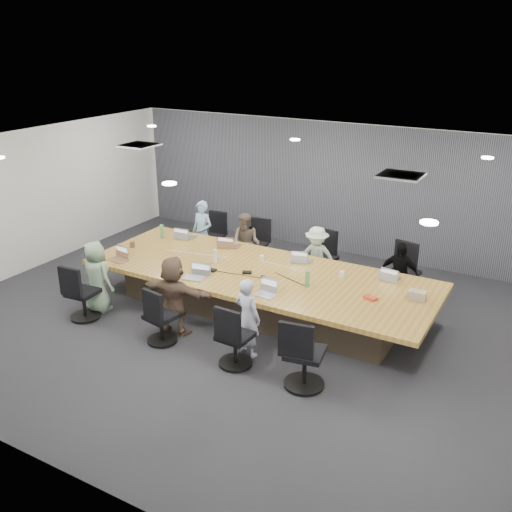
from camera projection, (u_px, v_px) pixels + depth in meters
The scene contains 40 objects.
floor at pixel (244, 322), 9.55m from camera, with size 10.00×8.00×0.00m, color #29292E.
ceiling at pixel (243, 156), 8.53m from camera, with size 10.00×8.00×0.00m, color white.
wall_back at pixel (338, 188), 12.29m from camera, with size 10.00×2.80×0.00m, color silver.
wall_front at pixel (44, 361), 5.80m from camera, with size 10.00×2.80×0.00m, color silver.
wall_left at pixel (27, 201), 11.33m from camera, with size 8.00×2.80×0.00m, color silver.
curtain at pixel (336, 189), 12.22m from camera, with size 9.80×0.04×2.80m, color #545662.
conference_table at pixel (259, 289), 9.81m from camera, with size 6.00×2.20×0.74m.
chair_0 at pixel (212, 241), 12.15m from camera, with size 0.52×0.52×0.77m, color black, non-canonical shape.
chair_1 at pixel (255, 249), 11.67m from camera, with size 0.54×0.54×0.79m, color black, non-canonical shape.
chair_2 at pixel (323, 262), 10.98m from camera, with size 0.53×0.53×0.79m, color black, non-canonical shape.
chair_3 at pixel (403, 277), 10.26m from camera, with size 0.56×0.56×0.83m, color black, non-canonical shape.
chair_4 at pixel (83, 297), 9.54m from camera, with size 0.53×0.53×0.79m, color black, non-canonical shape.
chair_5 at pixel (161, 321), 8.80m from camera, with size 0.50×0.50×0.74m, color black, non-canonical shape.
chair_6 at pixel (235, 341), 8.18m from camera, with size 0.53×0.53×0.78m, color black, non-canonical shape.
chair_7 at pixel (305, 358), 7.66m from camera, with size 0.59×0.59×0.88m, color black, non-canonical shape.
person_0 at pixel (202, 233), 11.76m from camera, with size 0.49×0.32×1.34m, color #89B1CD.
laptop_0 at pixel (187, 237), 11.29m from camera, with size 0.33×0.23×0.02m, color #B2B2B7.
person_1 at pixel (246, 244), 11.30m from camera, with size 0.60×0.47×1.24m, color brown.
laptop_1 at pixel (231, 246), 10.81m from camera, with size 0.33×0.23×0.02m, color #8C6647.
person_2 at pixel (316, 258), 10.62m from camera, with size 0.78×0.45×1.21m, color #B0C5AF.
laptop_2 at pixel (304, 260), 10.12m from camera, with size 0.31×0.21×0.02m, color #B2B2B7.
person_3 at pixel (399, 275), 9.91m from camera, with size 0.70×0.29×1.20m, color black.
laptop_3 at pixel (390, 278), 9.40m from camera, with size 0.31×0.21×0.02m, color #B2B2B7.
person_4 at pixel (97, 277), 9.74m from camera, with size 0.62×0.40×1.26m, color gray.
laptop_4 at pixel (118, 260), 10.14m from camera, with size 0.33×0.23×0.02m, color #8C6647.
person_5 at pixel (174, 296), 8.98m from camera, with size 1.21×0.39×1.31m, color brown.
laptop_5 at pixel (194, 278), 9.39m from camera, with size 0.34×0.24×0.02m, color #B2B2B7.
person_6 at pixel (247, 317), 8.38m from camera, with size 0.45×0.30×1.23m, color #AEADC7.
laptop_6 at pixel (265, 295), 8.78m from camera, with size 0.32×0.22×0.02m, color #B2B2B7.
bottle_green_left at pixel (162, 231), 11.24m from camera, with size 0.07×0.07×0.27m, color #4A9350.
bottle_green_right at pixel (307, 279), 9.06m from camera, with size 0.07×0.07×0.26m, color #4A9350.
bottle_clear at pixel (215, 256), 10.02m from camera, with size 0.07×0.07×0.24m, color silver.
cup_white_far at pixel (262, 258), 10.13m from camera, with size 0.07×0.07×0.09m, color white.
cup_white_near at pixel (342, 274), 9.42m from camera, with size 0.09×0.09×0.11m, color white.
mug_brown at pixel (132, 244), 10.75m from camera, with size 0.10×0.10×0.12m, color brown.
mic_left at pixel (212, 270), 9.69m from camera, with size 0.15×0.10×0.03m, color black.
mic_right at pixel (247, 272), 9.60m from camera, with size 0.15×0.10×0.03m, color black.
stapler at pixel (265, 278), 9.35m from camera, with size 0.15×0.04×0.05m, color black.
canvas_bag at pixel (417, 295), 8.63m from camera, with size 0.26×0.16×0.14m, color tan.
snack_packet at pixel (371, 298), 8.66m from camera, with size 0.20×0.13×0.04m, color #C03C22.
Camera 1 is at (4.34, -7.31, 4.51)m, focal length 40.00 mm.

